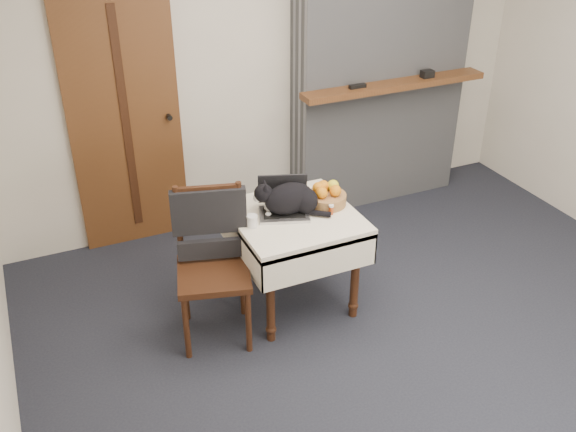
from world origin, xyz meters
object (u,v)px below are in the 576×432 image
object	(u,v)px
side_table	(294,229)
chair	(211,243)
door	(125,121)
cat	(290,199)
pill_bottle	(331,209)
cream_jar	(252,221)
fruit_basket	(326,196)
laptop	(283,204)

from	to	relation	value
side_table	chair	distance (m)	0.57
door	side_table	bearing A→B (deg)	-58.91
door	side_table	size ratio (longest dim) A/B	2.56
cat	pill_bottle	bearing A→B (deg)	-11.41
cream_jar	fruit_basket	xyz separation A→B (m)	(0.56, 0.07, 0.02)
side_table	fruit_basket	distance (m)	0.31
laptop	chair	distance (m)	0.54
chair	side_table	bearing A→B (deg)	16.37
chair	cat	bearing A→B (deg)	19.17
cream_jar	pill_bottle	xyz separation A→B (m)	(0.52, -0.06, -0.00)
door	cat	size ratio (longest dim) A/B	4.37
laptop	cat	world-z (taller)	cat
side_table	laptop	bearing A→B (deg)	128.89
pill_bottle	door	bearing A→B (deg)	125.60
side_table	cream_jar	size ratio (longest dim) A/B	9.94
side_table	laptop	distance (m)	0.19
cat	fruit_basket	world-z (taller)	cat
laptop	chair	size ratio (longest dim) A/B	0.39
side_table	laptop	world-z (taller)	laptop
fruit_basket	chair	bearing A→B (deg)	-176.33
cream_jar	chair	xyz separation A→B (m)	(-0.27, 0.02, -0.10)
fruit_basket	side_table	bearing A→B (deg)	-170.54
cat	fruit_basket	bearing A→B (deg)	19.75
side_table	chair	size ratio (longest dim) A/B	0.78
chair	fruit_basket	bearing A→B (deg)	18.95
cat	fruit_basket	distance (m)	0.27
laptop	chair	bearing A→B (deg)	-152.50
cat	cream_jar	bearing A→B (deg)	-151.92
door	pill_bottle	distance (m)	1.73
fruit_basket	pill_bottle	bearing A→B (deg)	-104.55
pill_bottle	laptop	bearing A→B (deg)	149.15
cat	chair	size ratio (longest dim) A/B	0.46
cream_jar	pill_bottle	world-z (taller)	cream_jar
cream_jar	fruit_basket	world-z (taller)	fruit_basket
door	cat	world-z (taller)	door
cat	cream_jar	xyz separation A→B (m)	(-0.29, -0.06, -0.06)
door	cream_jar	bearing A→B (deg)	-70.25
door	chair	xyz separation A→B (m)	(0.21, -1.31, -0.36)
door	cream_jar	world-z (taller)	door
cream_jar	chair	size ratio (longest dim) A/B	0.08
door	chair	size ratio (longest dim) A/B	2.01
laptop	fruit_basket	distance (m)	0.30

